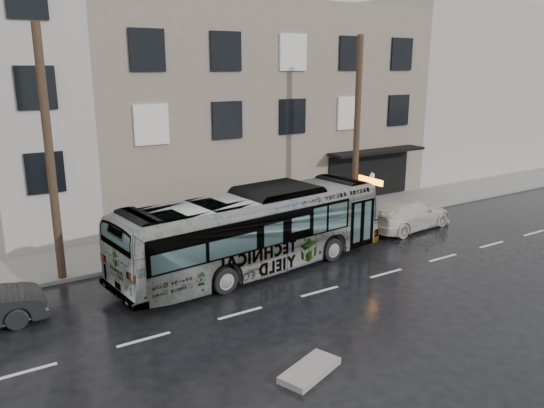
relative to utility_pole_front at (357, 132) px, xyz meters
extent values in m
plane|color=black|center=(-6.50, -3.30, -4.65)|extent=(120.00, 120.00, 0.00)
cube|color=gray|center=(-6.50, 1.60, -4.58)|extent=(90.00, 3.60, 0.15)
cube|color=gray|center=(-1.50, 9.40, 0.85)|extent=(20.00, 12.00, 11.00)
cube|color=#AEAAA4|center=(17.50, 9.40, 1.35)|extent=(18.00, 12.00, 12.00)
cylinder|color=#483724|center=(0.00, 0.00, 0.00)|extent=(0.30, 0.30, 9.00)
cylinder|color=#483724|center=(-14.00, 0.00, 0.00)|extent=(0.30, 0.30, 9.00)
cylinder|color=slate|center=(1.10, 0.00, -3.30)|extent=(0.06, 0.06, 2.40)
imported|color=#B2B2B2|center=(-7.35, -2.76, -3.06)|extent=(11.62, 3.90, 3.17)
imported|color=silver|center=(1.66, -2.05, -3.91)|extent=(5.30, 2.66, 1.48)
cube|color=gray|center=(-9.84, -9.79, -4.56)|extent=(1.96, 1.37, 0.18)
camera|label=1|loc=(-17.14, -19.59, 3.06)|focal=35.00mm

